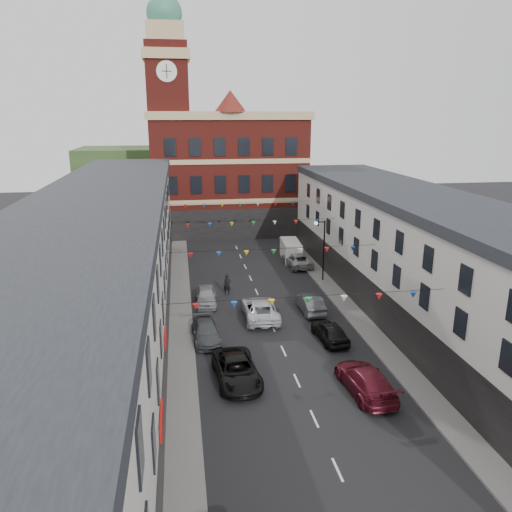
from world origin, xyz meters
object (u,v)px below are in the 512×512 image
street_lamp (322,243)px  car_right_e (310,303)px  white_van (291,250)px  car_left_c (237,370)px  car_right_c (365,380)px  moving_car (260,309)px  pedestrian (227,285)px  car_left_e (206,296)px  car_right_d (330,331)px  car_right_f (297,260)px  car_left_d (206,332)px

street_lamp → car_right_e: bearing=-111.9°
car_right_e → white_van: white_van is taller
car_left_c → white_van: size_ratio=1.13×
car_right_c → white_van: bearing=-97.5°
moving_car → car_left_c: bearing=73.6°
pedestrian → car_left_e: bearing=-117.4°
white_van → car_right_d: bearing=-91.3°
car_right_f → pedestrian: size_ratio=2.75×
car_left_c → car_right_d: size_ratio=1.28×
street_lamp → white_van: size_ratio=1.26×
car_right_c → car_left_d: bearing=-47.7°
street_lamp → car_right_f: bearing=101.2°
street_lamp → car_left_c: size_ratio=1.11×
street_lamp → car_left_c: (-10.18, -17.50, -3.16)m
car_right_c → white_van: white_van is taller
street_lamp → pedestrian: size_ratio=3.21×
car_left_d → pedestrian: 9.49m
moving_car → white_van: white_van is taller
car_left_c → white_van: (9.01, 25.39, 0.31)m
car_left_d → white_van: (10.53, 19.38, 0.39)m
street_lamp → car_left_d: street_lamp is taller
moving_car → pedestrian: (-2.04, 5.77, 0.15)m
white_van → pedestrian: 13.04m
car_right_e → car_right_f: car_right_e is taller
car_left_c → car_right_c: bearing=-22.2°
street_lamp → moving_car: size_ratio=1.06×
car_right_e → car_right_f: (1.90, 12.62, -0.02)m
car_left_d → car_right_e: (8.74, 4.16, 0.08)m
car_left_c → pedestrian: pedestrian is taller
car_left_d → car_right_d: car_right_d is taller
car_right_e → moving_car: bearing=9.2°
car_left_e → white_van: white_van is taller
car_right_d → white_van: size_ratio=0.88×
car_right_f → moving_car: 14.73m
car_right_e → white_van: bearing=-97.6°
car_left_c → car_right_e: bearing=50.7°
car_left_c → car_right_c: car_right_c is taller
car_left_e → car_right_c: bearing=-59.6°
street_lamp → pedestrian: (-9.27, -2.31, -2.97)m
car_right_c → car_right_d: car_right_c is taller
car_left_d → car_right_e: 9.68m
car_right_e → moving_car: size_ratio=0.79×
car_right_c → moving_car: moving_car is taller
street_lamp → moving_car: (-7.23, -8.08, -3.12)m
street_lamp → car_right_d: street_lamp is taller
car_left_e → car_left_c: bearing=-83.0°
moving_car → pedestrian: pedestrian is taller
moving_car → car_left_d: bearing=38.3°
car_left_c → car_left_e: size_ratio=1.25×
moving_car → white_van: 17.09m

